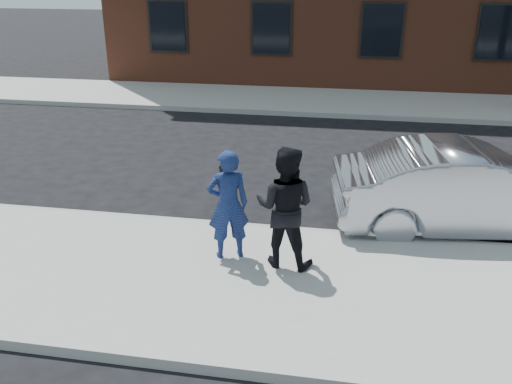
# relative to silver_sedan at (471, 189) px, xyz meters

# --- Properties ---
(ground) EXTENTS (100.00, 100.00, 0.00)m
(ground) POSITION_rel_silver_sedan_xyz_m (-1.30, -2.30, -0.75)
(ground) COLOR black
(ground) RESTS_ON ground
(near_sidewalk) EXTENTS (50.00, 3.50, 0.15)m
(near_sidewalk) POSITION_rel_silver_sedan_xyz_m (-1.30, -2.55, -0.68)
(near_sidewalk) COLOR #9B9892
(near_sidewalk) RESTS_ON ground
(near_curb) EXTENTS (50.00, 0.10, 0.15)m
(near_curb) POSITION_rel_silver_sedan_xyz_m (-1.30, -0.75, -0.68)
(near_curb) COLOR #999691
(near_curb) RESTS_ON ground
(far_sidewalk) EXTENTS (50.00, 3.50, 0.15)m
(far_sidewalk) POSITION_rel_silver_sedan_xyz_m (-1.30, 8.95, -0.68)
(far_sidewalk) COLOR #9B9892
(far_sidewalk) RESTS_ON ground
(far_curb) EXTENTS (50.00, 0.10, 0.15)m
(far_curb) POSITION_rel_silver_sedan_xyz_m (-1.30, 7.15, -0.68)
(far_curb) COLOR #999691
(far_curb) RESTS_ON ground
(silver_sedan) EXTENTS (4.74, 2.22, 1.50)m
(silver_sedan) POSITION_rel_silver_sedan_xyz_m (0.00, 0.00, 0.00)
(silver_sedan) COLOR #999BA3
(silver_sedan) RESTS_ON ground
(man_hoodie) EXTENTS (0.72, 0.60, 1.68)m
(man_hoodie) POSITION_rel_silver_sedan_xyz_m (-3.75, -1.86, 0.24)
(man_hoodie) COLOR navy
(man_hoodie) RESTS_ON near_sidewalk
(man_peacoat) EXTENTS (0.96, 0.79, 1.80)m
(man_peacoat) POSITION_rel_silver_sedan_xyz_m (-2.91, -1.93, 0.30)
(man_peacoat) COLOR black
(man_peacoat) RESTS_ON near_sidewalk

